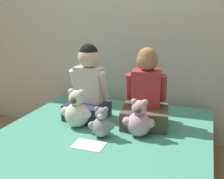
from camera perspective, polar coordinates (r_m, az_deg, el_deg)
wall_behind_bed at (r=2.77m, az=5.07°, el=15.66°), size 8.00×0.06×2.50m
bed at (r=2.06m, az=-2.92°, el=-14.95°), size 1.54×1.87×0.38m
child_on_left at (r=2.31m, az=-4.85°, el=0.57°), size 0.34×0.32×0.61m
child_on_right at (r=2.17m, az=6.90°, el=-1.26°), size 0.39×0.37×0.60m
teddy_bear_held_by_left_child at (r=2.16m, az=-7.19°, el=-4.37°), size 0.25×0.19×0.30m
teddy_bear_held_by_right_child at (r=2.00m, az=5.47°, el=-6.31°), size 0.23×0.17×0.27m
teddy_bear_between_children at (r=1.98m, az=-2.16°, el=-7.05°), size 0.18×0.14×0.22m
sign_card at (r=1.90m, az=-4.72°, el=-11.19°), size 0.21×0.15×0.00m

